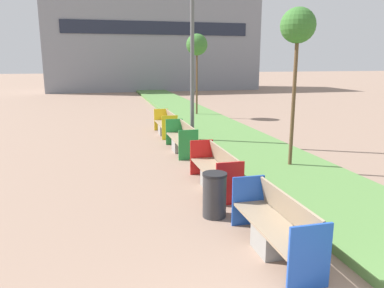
{
  "coord_description": "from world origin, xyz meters",
  "views": [
    {
      "loc": [
        -1.68,
        -1.9,
        3.01
      ],
      "look_at": [
        0.9,
        8.51,
        0.6
      ],
      "focal_mm": 35.0,
      "sensor_mm": 36.0,
      "label": 1
    }
  ],
  "objects_px": {
    "bench_blue_frame": "(275,230)",
    "street_lamp_post": "(192,13)",
    "litter_bin": "(214,195)",
    "sapling_tree_far": "(197,46)",
    "bench_red_frame": "(216,173)",
    "bench_green_frame": "(182,141)",
    "bench_yellow_frame": "(166,126)",
    "sapling_tree_near": "(298,29)"
  },
  "relations": [
    {
      "from": "sapling_tree_near",
      "to": "sapling_tree_far",
      "type": "relative_size",
      "value": 1.0
    },
    {
      "from": "sapling_tree_near",
      "to": "bench_green_frame",
      "type": "bearing_deg",
      "value": 130.06
    },
    {
      "from": "bench_red_frame",
      "to": "bench_green_frame",
      "type": "xyz_separation_m",
      "value": [
        -0.0,
        3.76,
        -0.0
      ]
    },
    {
      "from": "bench_blue_frame",
      "to": "litter_bin",
      "type": "bearing_deg",
      "value": 108.9
    },
    {
      "from": "street_lamp_post",
      "to": "sapling_tree_far",
      "type": "distance_m",
      "value": 6.68
    },
    {
      "from": "bench_red_frame",
      "to": "sapling_tree_near",
      "type": "height_order",
      "value": "sapling_tree_near"
    },
    {
      "from": "litter_bin",
      "to": "bench_green_frame",
      "type": "bearing_deg",
      "value": 84.34
    },
    {
      "from": "bench_red_frame",
      "to": "litter_bin",
      "type": "distance_m",
      "value": 1.72
    },
    {
      "from": "sapling_tree_near",
      "to": "bench_red_frame",
      "type": "bearing_deg",
      "value": -160.47
    },
    {
      "from": "street_lamp_post",
      "to": "litter_bin",
      "type": "bearing_deg",
      "value": -100.12
    },
    {
      "from": "litter_bin",
      "to": "street_lamp_post",
      "type": "relative_size",
      "value": 0.11
    },
    {
      "from": "bench_red_frame",
      "to": "litter_bin",
      "type": "height_order",
      "value": "bench_red_frame"
    },
    {
      "from": "bench_red_frame",
      "to": "bench_green_frame",
      "type": "bearing_deg",
      "value": 90.01
    },
    {
      "from": "bench_yellow_frame",
      "to": "sapling_tree_far",
      "type": "relative_size",
      "value": 0.48
    },
    {
      "from": "bench_blue_frame",
      "to": "sapling_tree_near",
      "type": "distance_m",
      "value": 5.84
    },
    {
      "from": "bench_red_frame",
      "to": "street_lamp_post",
      "type": "bearing_deg",
      "value": 82.74
    },
    {
      "from": "litter_bin",
      "to": "street_lamp_post",
      "type": "distance_m",
      "value": 7.72
    },
    {
      "from": "bench_yellow_frame",
      "to": "sapling_tree_near",
      "type": "xyz_separation_m",
      "value": [
        2.44,
        -5.93,
        3.42
      ]
    },
    {
      "from": "bench_blue_frame",
      "to": "street_lamp_post",
      "type": "height_order",
      "value": "street_lamp_post"
    },
    {
      "from": "street_lamp_post",
      "to": "sapling_tree_far",
      "type": "relative_size",
      "value": 1.92
    },
    {
      "from": "bench_green_frame",
      "to": "sapling_tree_near",
      "type": "bearing_deg",
      "value": -49.94
    },
    {
      "from": "bench_blue_frame",
      "to": "bench_red_frame",
      "type": "height_order",
      "value": "same"
    },
    {
      "from": "bench_green_frame",
      "to": "sapling_tree_far",
      "type": "xyz_separation_m",
      "value": [
        2.44,
        7.39,
        3.37
      ]
    },
    {
      "from": "bench_red_frame",
      "to": "litter_bin",
      "type": "xyz_separation_m",
      "value": [
        -0.54,
        -1.63,
        0.07
      ]
    },
    {
      "from": "litter_bin",
      "to": "sapling_tree_far",
      "type": "relative_size",
      "value": 0.2
    },
    {
      "from": "bench_blue_frame",
      "to": "sapling_tree_far",
      "type": "distance_m",
      "value": 14.94
    },
    {
      "from": "bench_blue_frame",
      "to": "bench_red_frame",
      "type": "distance_m",
      "value": 3.19
    },
    {
      "from": "bench_yellow_frame",
      "to": "street_lamp_post",
      "type": "xyz_separation_m",
      "value": [
        0.61,
        -2.01,
        4.2
      ]
    },
    {
      "from": "litter_bin",
      "to": "street_lamp_post",
      "type": "xyz_separation_m",
      "value": [
        1.15,
        6.42,
        4.13
      ]
    },
    {
      "from": "sapling_tree_near",
      "to": "sapling_tree_far",
      "type": "bearing_deg",
      "value": 90.0
    },
    {
      "from": "bench_red_frame",
      "to": "bench_yellow_frame",
      "type": "xyz_separation_m",
      "value": [
        -0.0,
        6.79,
        -0.01
      ]
    },
    {
      "from": "bench_green_frame",
      "to": "bench_blue_frame",
      "type": "bearing_deg",
      "value": -90.01
    },
    {
      "from": "bench_red_frame",
      "to": "bench_yellow_frame",
      "type": "relative_size",
      "value": 1.1
    },
    {
      "from": "sapling_tree_far",
      "to": "bench_red_frame",
      "type": "bearing_deg",
      "value": -102.33
    },
    {
      "from": "bench_blue_frame",
      "to": "bench_red_frame",
      "type": "xyz_separation_m",
      "value": [
        0.0,
        3.19,
        0.0
      ]
    },
    {
      "from": "bench_yellow_frame",
      "to": "sapling_tree_far",
      "type": "distance_m",
      "value": 6.03
    },
    {
      "from": "litter_bin",
      "to": "sapling_tree_far",
      "type": "height_order",
      "value": "sapling_tree_far"
    },
    {
      "from": "sapling_tree_far",
      "to": "sapling_tree_near",
      "type": "bearing_deg",
      "value": -90.0
    },
    {
      "from": "bench_blue_frame",
      "to": "street_lamp_post",
      "type": "distance_m",
      "value": 9.04
    },
    {
      "from": "bench_blue_frame",
      "to": "street_lamp_post",
      "type": "bearing_deg",
      "value": 85.62
    },
    {
      "from": "bench_red_frame",
      "to": "street_lamp_post",
      "type": "height_order",
      "value": "street_lamp_post"
    },
    {
      "from": "litter_bin",
      "to": "bench_yellow_frame",
      "type": "bearing_deg",
      "value": 86.38
    }
  ]
}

